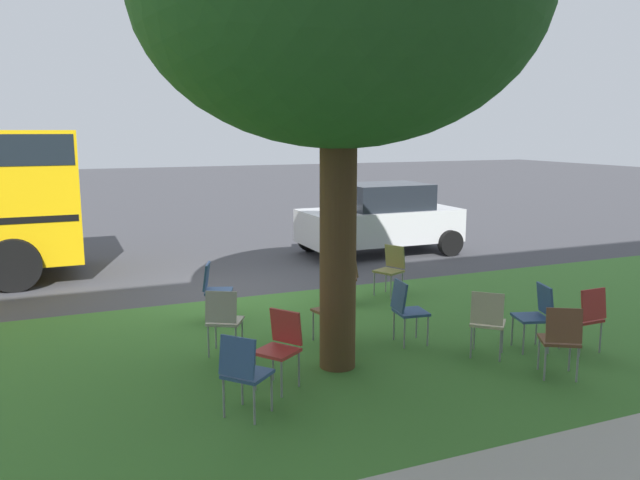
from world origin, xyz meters
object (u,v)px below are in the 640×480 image
(chair_1, at_px, (391,266))
(chair_8, at_px, (537,312))
(chair_10, at_px, (349,273))
(chair_11, at_px, (561,336))
(chair_5, at_px, (281,343))
(chair_9, at_px, (243,369))
(chair_7, at_px, (586,314))
(chair_2, at_px, (214,286))
(parked_car, at_px, (381,218))
(chair_0, at_px, (406,307))
(chair_3, at_px, (335,305))
(chair_4, at_px, (487,319))
(chair_6, at_px, (224,317))

(chair_1, height_order, chair_8, same)
(chair_10, height_order, chair_11, same)
(chair_5, height_order, chair_11, same)
(chair_1, bearing_deg, chair_5, 44.46)
(chair_9, bearing_deg, chair_1, -135.50)
(chair_9, bearing_deg, chair_8, -173.79)
(chair_1, xyz_separation_m, chair_7, (-0.90, 3.55, 0.00))
(chair_2, distance_m, chair_11, 5.02)
(chair_10, xyz_separation_m, parked_car, (-2.54, -3.60, 0.32))
(chair_0, bearing_deg, chair_3, -29.60)
(chair_9, bearing_deg, chair_5, -135.30)
(chair_4, xyz_separation_m, chair_5, (2.73, -0.14, 0.00))
(parked_car, bearing_deg, chair_5, 53.76)
(chair_0, distance_m, chair_2, 3.02)
(chair_2, height_order, chair_7, same)
(chair_8, relative_size, chair_10, 1.00)
(chair_1, relative_size, chair_2, 1.00)
(chair_11, height_order, parked_car, parked_car)
(chair_0, height_order, chair_5, same)
(chair_11, bearing_deg, chair_4, -68.26)
(chair_2, distance_m, chair_3, 2.10)
(chair_5, xyz_separation_m, chair_9, (0.60, 0.59, 0.00))
(chair_1, relative_size, chair_11, 1.00)
(chair_5, bearing_deg, chair_3, -135.27)
(chair_6, bearing_deg, chair_4, 155.99)
(chair_4, distance_m, chair_11, 0.96)
(chair_7, bearing_deg, chair_6, -21.41)
(chair_2, xyz_separation_m, chair_8, (-3.61, 3.00, 0.00))
(chair_1, bearing_deg, chair_8, 97.03)
(chair_6, height_order, chair_11, same)
(chair_9, bearing_deg, chair_3, -135.28)
(chair_5, bearing_deg, chair_4, 176.99)
(parked_car, bearing_deg, chair_4, 73.02)
(chair_1, xyz_separation_m, chair_5, (3.12, 3.06, 0.00))
(parked_car, bearing_deg, chair_2, 36.85)
(chair_0, xyz_separation_m, chair_10, (-0.16, -2.16, 0.00))
(chair_4, bearing_deg, chair_9, 7.72)
(chair_5, xyz_separation_m, parked_car, (-4.75, -6.48, 0.32))
(chair_10, bearing_deg, chair_4, 99.68)
(chair_7, distance_m, chair_9, 4.63)
(chair_2, bearing_deg, chair_0, 135.11)
(chair_7, xyz_separation_m, chair_9, (4.63, 0.11, 0.00))
(parked_car, bearing_deg, chair_3, 56.16)
(chair_0, distance_m, chair_4, 1.10)
(chair_4, xyz_separation_m, chair_8, (-0.79, 0.00, 0.00))
(chair_5, distance_m, parked_car, 8.04)
(chair_8, relative_size, parked_car, 0.24)
(chair_6, bearing_deg, chair_5, 105.80)
(chair_7, bearing_deg, chair_5, -6.91)
(chair_9, height_order, parked_car, parked_car)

